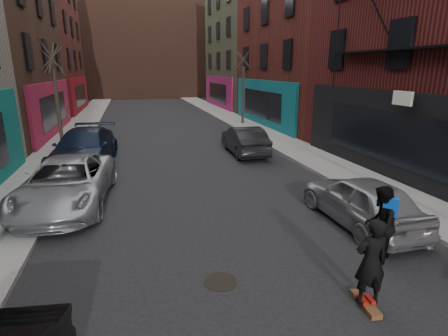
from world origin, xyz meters
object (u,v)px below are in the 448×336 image
parked_left_end (84,148)px  skateboard (365,304)px  parked_right_far (361,200)px  parked_right_end (244,140)px  tree_left_far (55,87)px  pedestrian (380,224)px  manhole (220,282)px  parked_left_far (67,183)px  skateboarder (371,262)px  tree_right_far (243,79)px

parked_left_end → skateboard: 13.43m
parked_right_far → parked_right_end: 9.09m
tree_left_far → skateboard: bearing=-63.8°
parked_left_end → pedestrian: size_ratio=3.15×
parked_left_end → parked_right_end: 7.81m
pedestrian → manhole: bearing=-39.7°
parked_left_far → skateboarder: 9.27m
parked_left_end → parked_right_far: bearing=-39.3°
tree_left_far → tree_right_far: bearing=25.8°
pedestrian → tree_right_far: bearing=-137.4°
parked_right_end → pedestrian: size_ratio=2.41×
skateboarder → manhole: size_ratio=2.40×
parked_left_end → pedestrian: 12.90m
parked_left_end → manhole: (3.74, -10.44, -0.83)m
tree_left_far → parked_right_far: tree_left_far is taller
skateboarder → pedestrian: size_ratio=0.92×
parked_left_end → skateboarder: 13.41m
tree_left_far → parked_right_far: size_ratio=1.54×
tree_left_far → parked_right_end: size_ratio=1.48×
tree_right_far → skateboarder: tree_right_far is taller
parked_left_end → pedestrian: pedestrian is taller
skateboard → skateboarder: 0.89m
parked_right_far → skateboard: bearing=55.7°
parked_right_far → skateboard: (-2.14, -3.22, -0.67)m
skateboarder → manhole: bearing=-24.2°
tree_left_far → pedestrian: tree_left_far is taller
tree_right_far → parked_left_far: 18.65m
parked_right_end → skateboard: 12.42m
tree_left_far → pedestrian: 17.26m
parked_right_far → pedestrian: bearing=64.0°
parked_left_end → parked_right_far: 12.02m
parked_left_far → parked_right_far: size_ratio=1.30×
tree_left_far → pedestrian: size_ratio=3.56×
parked_right_far → skateboarder: bearing=55.7°
parked_right_far → parked_right_end: bearing=-87.4°
parked_right_far → pedestrian: 2.09m
parked_left_end → tree_right_far: bearing=49.5°
parked_right_end → manhole: bearing=71.3°
manhole → parked_right_far: bearing=21.1°
parked_left_far → skateboarder: (6.19, -6.91, 0.18)m
tree_right_far → parked_right_far: bearing=-97.6°
parked_left_end → tree_left_far: bearing=118.8°
tree_left_far → parked_right_end: 10.40m
parked_left_far → skateboard: (6.19, -6.91, -0.71)m
tree_right_far → tree_left_far: bearing=-154.2°
skateboard → skateboarder: bearing=0.0°
parked_right_far → tree_left_far: bearing=-52.6°
parked_right_far → pedestrian: size_ratio=2.32×
skateboard → parked_left_end: bearing=123.9°
parked_right_far → parked_right_end: parked_right_end is taller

